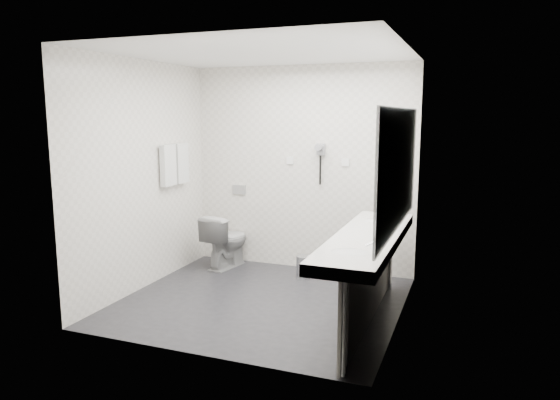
% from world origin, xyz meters
% --- Properties ---
extents(floor, '(2.80, 2.80, 0.00)m').
position_xyz_m(floor, '(0.00, 0.00, 0.00)').
color(floor, '#252529').
rests_on(floor, ground).
extents(ceiling, '(2.80, 2.80, 0.00)m').
position_xyz_m(ceiling, '(0.00, 0.00, 2.50)').
color(ceiling, white).
rests_on(ceiling, wall_back).
extents(wall_back, '(2.80, 0.00, 2.80)m').
position_xyz_m(wall_back, '(0.00, 1.30, 1.25)').
color(wall_back, white).
rests_on(wall_back, floor).
extents(wall_front, '(2.80, 0.00, 2.80)m').
position_xyz_m(wall_front, '(0.00, -1.30, 1.25)').
color(wall_front, white).
rests_on(wall_front, floor).
extents(wall_left, '(0.00, 2.60, 2.60)m').
position_xyz_m(wall_left, '(-1.40, 0.00, 1.25)').
color(wall_left, white).
rests_on(wall_left, floor).
extents(wall_right, '(0.00, 2.60, 2.60)m').
position_xyz_m(wall_right, '(1.40, 0.00, 1.25)').
color(wall_right, white).
rests_on(wall_right, floor).
extents(vanity_counter, '(0.55, 2.20, 0.10)m').
position_xyz_m(vanity_counter, '(1.12, -0.20, 0.80)').
color(vanity_counter, white).
rests_on(vanity_counter, floor).
extents(vanity_panel, '(0.03, 2.15, 0.75)m').
position_xyz_m(vanity_panel, '(1.15, -0.20, 0.38)').
color(vanity_panel, gray).
rests_on(vanity_panel, floor).
extents(vanity_post_near, '(0.06, 0.06, 0.75)m').
position_xyz_m(vanity_post_near, '(1.18, -1.24, 0.38)').
color(vanity_post_near, silver).
rests_on(vanity_post_near, floor).
extents(vanity_post_far, '(0.06, 0.06, 0.75)m').
position_xyz_m(vanity_post_far, '(1.18, 0.84, 0.38)').
color(vanity_post_far, silver).
rests_on(vanity_post_far, floor).
extents(mirror, '(0.02, 2.20, 1.05)m').
position_xyz_m(mirror, '(1.39, -0.20, 1.45)').
color(mirror, '#B2BCC6').
rests_on(mirror, wall_right).
extents(basin_near, '(0.40, 0.31, 0.05)m').
position_xyz_m(basin_near, '(1.12, -0.85, 0.83)').
color(basin_near, white).
rests_on(basin_near, vanity_counter).
extents(basin_far, '(0.40, 0.31, 0.05)m').
position_xyz_m(basin_far, '(1.12, 0.45, 0.83)').
color(basin_far, white).
rests_on(basin_far, vanity_counter).
extents(faucet_near, '(0.04, 0.04, 0.15)m').
position_xyz_m(faucet_near, '(1.32, -0.85, 0.92)').
color(faucet_near, silver).
rests_on(faucet_near, vanity_counter).
extents(faucet_far, '(0.04, 0.04, 0.15)m').
position_xyz_m(faucet_far, '(1.32, 0.45, 0.92)').
color(faucet_far, silver).
rests_on(faucet_far, vanity_counter).
extents(soap_bottle_a, '(0.07, 0.07, 0.11)m').
position_xyz_m(soap_bottle_a, '(1.25, -0.13, 0.90)').
color(soap_bottle_a, silver).
rests_on(soap_bottle_a, vanity_counter).
extents(glass_left, '(0.08, 0.08, 0.12)m').
position_xyz_m(glass_left, '(1.26, 0.04, 0.91)').
color(glass_left, silver).
rests_on(glass_left, vanity_counter).
extents(glass_right, '(0.09, 0.09, 0.12)m').
position_xyz_m(glass_right, '(1.28, 0.17, 0.91)').
color(glass_right, silver).
rests_on(glass_right, vanity_counter).
extents(toilet, '(0.49, 0.73, 0.68)m').
position_xyz_m(toilet, '(-0.89, 0.97, 0.34)').
color(toilet, white).
rests_on(toilet, floor).
extents(flush_plate, '(0.18, 0.02, 0.12)m').
position_xyz_m(flush_plate, '(-0.85, 1.29, 0.95)').
color(flush_plate, '#B2B5BA').
rests_on(flush_plate, wall_back).
extents(pedal_bin, '(0.24, 0.24, 0.25)m').
position_xyz_m(pedal_bin, '(0.17, 0.89, 0.13)').
color(pedal_bin, '#B2B5BA').
rests_on(pedal_bin, floor).
extents(bin_lid, '(0.18, 0.18, 0.02)m').
position_xyz_m(bin_lid, '(0.17, 0.89, 0.26)').
color(bin_lid, '#B2B5BA').
rests_on(bin_lid, pedal_bin).
extents(towel_rail, '(0.02, 0.62, 0.02)m').
position_xyz_m(towel_rail, '(-1.35, 0.55, 1.55)').
color(towel_rail, silver).
rests_on(towel_rail, wall_left).
extents(towel_near, '(0.07, 0.24, 0.48)m').
position_xyz_m(towel_near, '(-1.34, 0.41, 1.33)').
color(towel_near, white).
rests_on(towel_near, towel_rail).
extents(towel_far, '(0.07, 0.24, 0.48)m').
position_xyz_m(towel_far, '(-1.34, 0.69, 1.33)').
color(towel_far, white).
rests_on(towel_far, towel_rail).
extents(dryer_cradle, '(0.10, 0.04, 0.14)m').
position_xyz_m(dryer_cradle, '(0.25, 1.27, 1.50)').
color(dryer_cradle, gray).
rests_on(dryer_cradle, wall_back).
extents(dryer_barrel, '(0.08, 0.14, 0.08)m').
position_xyz_m(dryer_barrel, '(0.25, 1.20, 1.53)').
color(dryer_barrel, gray).
rests_on(dryer_barrel, dryer_cradle).
extents(dryer_cord, '(0.02, 0.02, 0.35)m').
position_xyz_m(dryer_cord, '(0.25, 1.26, 1.25)').
color(dryer_cord, black).
rests_on(dryer_cord, dryer_cradle).
extents(switch_plate_a, '(0.09, 0.02, 0.09)m').
position_xyz_m(switch_plate_a, '(-0.15, 1.29, 1.35)').
color(switch_plate_a, white).
rests_on(switch_plate_a, wall_back).
extents(switch_plate_b, '(0.09, 0.02, 0.09)m').
position_xyz_m(switch_plate_b, '(0.55, 1.29, 1.35)').
color(switch_plate_b, white).
rests_on(switch_plate_b, wall_back).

